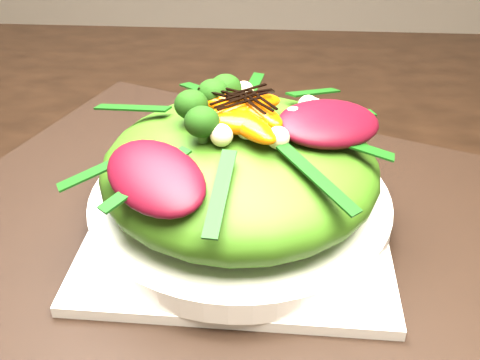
# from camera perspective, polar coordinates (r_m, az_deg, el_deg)

# --- Properties ---
(dining_table) EXTENTS (1.60, 0.90, 0.75)m
(dining_table) POSITION_cam_1_polar(r_m,az_deg,el_deg) (0.60, 10.57, -1.43)
(dining_table) COLOR black
(dining_table) RESTS_ON floor
(placemat) EXTENTS (0.67, 0.59, 0.00)m
(placemat) POSITION_cam_1_polar(r_m,az_deg,el_deg) (0.51, 0.00, -4.32)
(placemat) COLOR black
(placemat) RESTS_ON dining_table
(plate_base) EXTENTS (0.26, 0.26, 0.01)m
(plate_base) POSITION_cam_1_polar(r_m,az_deg,el_deg) (0.51, 0.00, -3.69)
(plate_base) COLOR silver
(plate_base) RESTS_ON placemat
(salad_bowl) EXTENTS (0.28, 0.28, 0.02)m
(salad_bowl) POSITION_cam_1_polar(r_m,az_deg,el_deg) (0.50, -0.00, -2.36)
(salad_bowl) COLOR silver
(salad_bowl) RESTS_ON plate_base
(lettuce_mound) EXTENTS (0.27, 0.27, 0.08)m
(lettuce_mound) POSITION_cam_1_polar(r_m,az_deg,el_deg) (0.48, -0.00, 1.31)
(lettuce_mound) COLOR #376312
(lettuce_mound) RESTS_ON salad_bowl
(radicchio_leaf) EXTENTS (0.11, 0.10, 0.02)m
(radicchio_leaf) POSITION_cam_1_polar(r_m,az_deg,el_deg) (0.46, 9.03, 5.71)
(radicchio_leaf) COLOR #3F0611
(radicchio_leaf) RESTS_ON lettuce_mound
(orange_segment) EXTENTS (0.06, 0.03, 0.01)m
(orange_segment) POSITION_cam_1_polar(r_m,az_deg,el_deg) (0.46, -2.49, 6.73)
(orange_segment) COLOR #C74903
(orange_segment) RESTS_ON lettuce_mound
(broccoli_floret) EXTENTS (0.05, 0.05, 0.04)m
(broccoli_floret) POSITION_cam_1_polar(r_m,az_deg,el_deg) (0.50, -8.19, 8.64)
(broccoli_floret) COLOR black
(broccoli_floret) RESTS_ON lettuce_mound
(macadamia_nut) EXTENTS (0.02, 0.02, 0.02)m
(macadamia_nut) POSITION_cam_1_polar(r_m,az_deg,el_deg) (0.41, 4.99, 2.15)
(macadamia_nut) COLOR beige
(macadamia_nut) RESTS_ON lettuce_mound
(balsamic_drizzle) EXTENTS (0.04, 0.01, 0.00)m
(balsamic_drizzle) POSITION_cam_1_polar(r_m,az_deg,el_deg) (0.46, -2.51, 7.64)
(balsamic_drizzle) COLOR black
(balsamic_drizzle) RESTS_ON orange_segment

